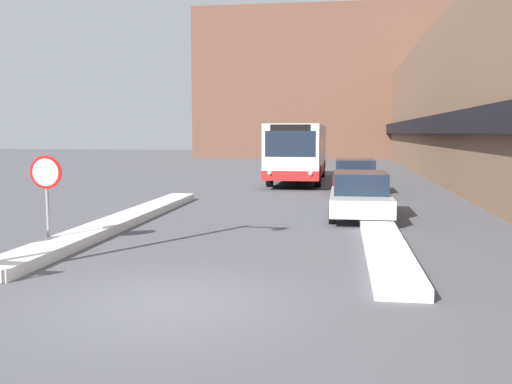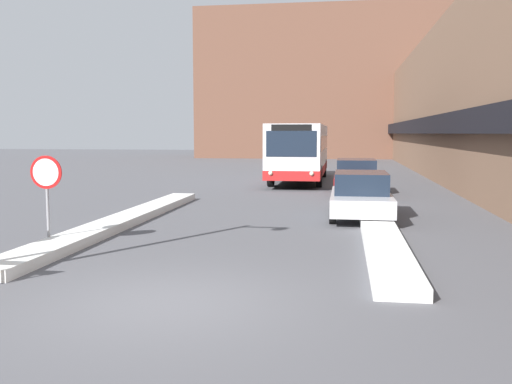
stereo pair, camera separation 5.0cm
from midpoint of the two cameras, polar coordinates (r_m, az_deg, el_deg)
name	(u,v)px [view 2 (the right image)]	position (r m, az deg, el deg)	size (l,w,h in m)	color
ground_plane	(167,303)	(9.06, -8.70, -10.94)	(160.00, 160.00, 0.00)	#515156
building_row_right	(483,102)	(33.13, 21.78, 8.36)	(5.50, 60.00, 8.59)	brown
building_backdrop_far	(320,85)	(62.88, 6.43, 10.61)	(26.00, 8.00, 15.66)	brown
snow_bank_left	(122,221)	(16.79, -13.15, -2.81)	(0.90, 12.86, 0.24)	silver
snow_bank_right	(377,225)	(15.97, 12.13, -3.25)	(0.90, 13.79, 0.22)	silver
city_bus	(300,151)	(31.07, 4.48, 4.14)	(2.63, 10.75, 3.05)	silver
parked_car_front	(361,195)	(17.99, 10.51, -0.27)	(1.85, 4.39, 1.41)	#B7B7BC
parked_car_middle	(356,177)	(25.04, 10.03, 1.52)	(1.89, 4.49, 1.50)	maroon
stop_sign	(46,181)	(13.81, -20.12, 1.01)	(0.76, 0.08, 2.11)	gray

